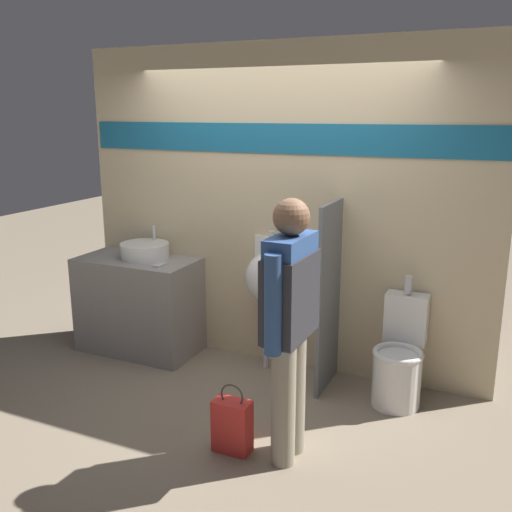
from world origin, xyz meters
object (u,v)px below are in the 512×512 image
Objects in this scene: cell_phone at (160,265)px; sink_basin at (145,250)px; person_in_vest at (290,313)px; toilet at (399,361)px; shopping_bag at (232,425)px; urinal_near_counter at (267,278)px.

sink_basin is at bearing 147.24° from cell_phone.
cell_phone is at bearing 62.00° from person_in_vest.
shopping_bag is at bearing -127.26° from toilet.
cell_phone is at bearing -163.97° from urinal_near_counter.
toilet is at bearing -6.91° from urinal_near_counter.
urinal_near_counter is 1.43m from shopping_bag.
cell_phone is 2.12m from toilet.
sink_basin is 3.11× the size of cell_phone.
shopping_bag is at bearing -76.50° from urinal_near_counter.
urinal_near_counter is 1.25× the size of toilet.
toilet is 1.41m from shopping_bag.
person_in_vest reaches higher than urinal_near_counter.
cell_phone is 0.15× the size of toilet.
urinal_near_counter is 2.50× the size of shopping_bag.
toilet is at bearing 3.26° from cell_phone.
sink_basin is 0.37× the size of urinal_near_counter.
sink_basin is 0.33m from cell_phone.
urinal_near_counter is at bearing 31.72° from person_in_vest.
sink_basin is at bearing -176.03° from urinal_near_counter.
urinal_near_counter is 1.34m from person_in_vest.
cell_phone is at bearing -176.74° from toilet.
urinal_near_counter is (0.89, 0.26, -0.08)m from cell_phone.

